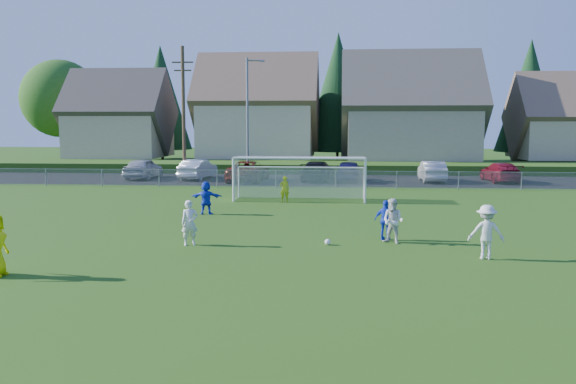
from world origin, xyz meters
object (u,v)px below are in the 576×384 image
at_px(soccer_ball, 328,242).
at_px(player_blue_a, 386,220).
at_px(player_white_c, 486,232).
at_px(soccer_goal, 300,171).
at_px(player_blue_b, 206,198).
at_px(player_white_b, 393,221).
at_px(car_e, 349,171).
at_px(car_d, 317,171).
at_px(car_f, 432,171).
at_px(car_a, 143,168).
at_px(car_g, 501,172).
at_px(goalkeeper, 285,189).
at_px(car_c, 248,171).
at_px(player_white_a, 190,223).
at_px(car_b, 198,169).

relative_size(soccer_ball, player_blue_a, 0.14).
xyz_separation_m(player_white_c, soccer_goal, (-7.04, 14.32, 0.73)).
height_order(soccer_ball, player_blue_b, player_blue_b).
xyz_separation_m(player_white_b, car_e, (-1.30, 22.79, -0.06)).
xyz_separation_m(car_d, car_f, (8.45, 0.24, 0.01)).
relative_size(player_white_c, car_f, 0.39).
relative_size(player_white_c, player_blue_a, 1.18).
bearing_deg(soccer_ball, player_white_c, -19.06).
bearing_deg(car_a, car_g, -177.72).
relative_size(player_blue_b, goalkeeper, 1.09).
distance_m(player_blue_a, car_c, 23.17).
distance_m(soccer_ball, car_d, 23.44).
relative_size(soccer_ball, player_white_a, 0.13).
bearing_deg(player_blue_a, player_blue_b, -14.05).
relative_size(player_blue_b, car_d, 0.31).
bearing_deg(car_f, car_c, 4.25).
xyz_separation_m(soccer_ball, player_white_b, (2.39, 0.51, 0.72)).
bearing_deg(player_white_b, player_blue_b, 174.02).
height_order(player_blue_b, car_e, player_blue_b).
bearing_deg(player_white_c, car_c, -59.76).
bearing_deg(soccer_ball, goalkeeper, 102.85).
bearing_deg(player_blue_a, car_e, -66.38).
bearing_deg(car_d, car_e, -176.96).
distance_m(car_a, car_c, 8.53).
height_order(car_c, soccer_goal, soccer_goal).
bearing_deg(soccer_goal, car_g, 38.82).
bearing_deg(goalkeeper, car_d, -104.83).
bearing_deg(car_c, car_d, -169.51).
xyz_separation_m(car_f, car_g, (4.99, 0.18, -0.04)).
bearing_deg(car_d, player_white_c, 109.71).
relative_size(soccer_ball, car_a, 0.05).
bearing_deg(car_f, car_b, -1.24).
distance_m(goalkeeper, car_d, 12.00).
bearing_deg(car_a, player_white_c, 130.46).
bearing_deg(player_white_a, car_e, 54.29).
bearing_deg(soccer_goal, player_white_c, -63.83).
distance_m(soccer_ball, player_white_c, 5.57).
relative_size(player_white_a, goalkeeper, 1.13).
bearing_deg(player_white_b, car_f, 109.19).
height_order(car_c, car_e, car_e).
relative_size(car_e, car_g, 0.93).
bearing_deg(car_b, player_white_c, 128.97).
bearing_deg(car_a, car_c, 173.47).
xyz_separation_m(player_white_c, player_blue_b, (-11.21, 8.63, -0.10)).
xyz_separation_m(goalkeeper, car_e, (3.70, 11.83, 0.05)).
bearing_deg(player_white_c, car_f, -89.54).
height_order(car_d, car_e, car_e).
xyz_separation_m(player_white_a, car_b, (-5.45, 24.52, -0.06)).
height_order(goalkeeper, car_a, car_a).
relative_size(car_d, car_g, 1.04).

